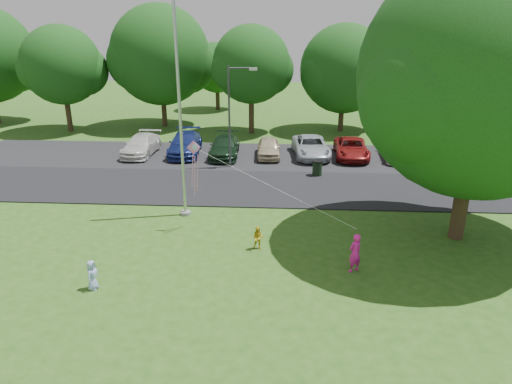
# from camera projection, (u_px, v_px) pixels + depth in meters

# --- Properties ---
(ground) EXTENTS (120.00, 120.00, 0.00)m
(ground) POSITION_uv_depth(u_px,v_px,m) (250.00, 269.00, 17.11)
(ground) COLOR #285315
(ground) RESTS_ON ground
(park_road) EXTENTS (60.00, 6.00, 0.06)m
(park_road) POSITION_uv_depth(u_px,v_px,m) (262.00, 188.00, 25.53)
(park_road) COLOR black
(park_road) RESTS_ON ground
(parking_strip) EXTENTS (42.00, 7.00, 0.06)m
(parking_strip) POSITION_uv_depth(u_px,v_px,m) (267.00, 156.00, 31.63)
(parking_strip) COLOR black
(parking_strip) RESTS_ON ground
(flagpole) EXTENTS (0.50, 0.50, 10.00)m
(flagpole) POSITION_uv_depth(u_px,v_px,m) (181.00, 129.00, 20.56)
(flagpole) COLOR #B7BABF
(flagpole) RESTS_ON ground
(street_lamp) EXTENTS (1.79, 0.39, 6.35)m
(street_lamp) POSITION_uv_depth(u_px,v_px,m) (233.00, 108.00, 27.95)
(street_lamp) COLOR #3F3F44
(street_lamp) RESTS_ON ground
(trash_can) EXTENTS (0.61, 0.61, 0.96)m
(trash_can) POSITION_uv_depth(u_px,v_px,m) (317.00, 168.00, 27.42)
(trash_can) COLOR black
(trash_can) RESTS_ON ground
(big_tree) EXTENTS (9.95, 9.45, 11.48)m
(big_tree) POSITION_uv_depth(u_px,v_px,m) (479.00, 83.00, 17.31)
(big_tree) COLOR #332316
(big_tree) RESTS_ON ground
(tree_row) EXTENTS (64.35, 11.94, 10.88)m
(tree_row) POSITION_uv_depth(u_px,v_px,m) (291.00, 62.00, 37.76)
(tree_row) COLOR #332316
(tree_row) RESTS_ON ground
(horizon_trees) EXTENTS (77.46, 7.20, 7.02)m
(horizon_trees) POSITION_uv_depth(u_px,v_px,m) (313.00, 69.00, 47.14)
(horizon_trees) COLOR #332316
(horizon_trees) RESTS_ON ground
(parked_cars) EXTENTS (19.66, 5.37, 1.48)m
(parked_cars) POSITION_uv_depth(u_px,v_px,m) (263.00, 146.00, 31.38)
(parked_cars) COLOR silver
(parked_cars) RESTS_ON ground
(woman) EXTENTS (0.66, 0.61, 1.51)m
(woman) POSITION_uv_depth(u_px,v_px,m) (355.00, 253.00, 16.68)
(woman) COLOR #EA1F9C
(woman) RESTS_ON ground
(child_yellow) EXTENTS (0.50, 0.40, 0.98)m
(child_yellow) POSITION_uv_depth(u_px,v_px,m) (258.00, 238.00, 18.43)
(child_yellow) COLOR gold
(child_yellow) RESTS_ON ground
(child_blue) EXTENTS (0.40, 0.56, 1.09)m
(child_blue) POSITION_uv_depth(u_px,v_px,m) (92.00, 275.00, 15.61)
(child_blue) COLOR #92A8E0
(child_blue) RESTS_ON ground
(kite) EXTENTS (6.78, 3.69, 2.55)m
(kite) POSITION_uv_depth(u_px,v_px,m) (198.00, 159.00, 19.30)
(kite) COLOR pink
(kite) RESTS_ON ground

